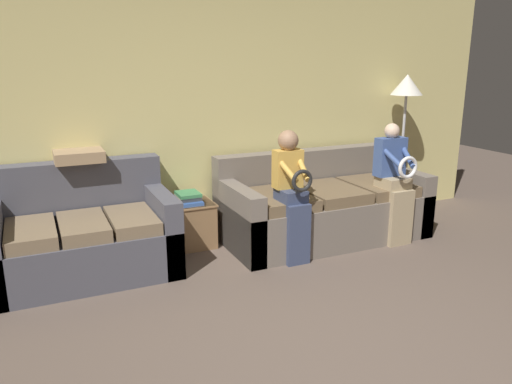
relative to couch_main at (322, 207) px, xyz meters
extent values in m
cube|color=#DBCC7F|center=(-1.14, 0.56, 0.95)|extent=(7.15, 0.06, 2.55)
cube|color=#70665B|center=(0.00, -0.04, -0.09)|extent=(2.11, 0.99, 0.46)
cube|color=#70665B|center=(0.00, 0.36, 0.34)|extent=(2.11, 0.20, 0.42)
cube|color=#70665B|center=(-0.97, -0.04, 0.01)|extent=(0.16, 0.99, 0.67)
cube|color=#70665B|center=(0.97, -0.04, 0.01)|extent=(0.16, 0.99, 0.67)
cube|color=brown|center=(-0.60, -0.14, 0.19)|extent=(0.56, 0.75, 0.11)
cube|color=brown|center=(0.00, -0.14, 0.19)|extent=(0.56, 0.75, 0.11)
cube|color=brown|center=(0.60, -0.14, 0.19)|extent=(0.56, 0.75, 0.11)
cube|color=#4C4C56|center=(-2.39, 0.03, -0.11)|extent=(1.53, 0.94, 0.42)
cube|color=#4C4C56|center=(-2.39, 0.41, 0.36)|extent=(1.53, 0.20, 0.53)
cube|color=#4C4C56|center=(-1.70, 0.03, 0.02)|extent=(0.16, 0.94, 0.68)
cube|color=#7A664C|center=(-2.79, -0.07, 0.15)|extent=(0.38, 0.70, 0.11)
cube|color=#7A664C|center=(-2.39, -0.07, 0.15)|extent=(0.38, 0.70, 0.11)
cube|color=#7A664C|center=(-1.98, -0.07, 0.15)|extent=(0.38, 0.70, 0.11)
cube|color=#384260|center=(-0.59, -0.53, -0.04)|extent=(0.22, 0.10, 0.57)
cube|color=#384260|center=(-0.59, -0.39, 0.30)|extent=(0.22, 0.28, 0.11)
cube|color=gold|center=(-0.59, -0.32, 0.53)|extent=(0.26, 0.14, 0.36)
sphere|color=#A37A5B|center=(-0.59, -0.32, 0.80)|extent=(0.19, 0.19, 0.19)
torus|color=black|center=(-0.59, -0.59, 0.48)|extent=(0.20, 0.04, 0.20)
cylinder|color=gold|center=(-0.67, -0.46, 0.56)|extent=(0.10, 0.30, 0.20)
cylinder|color=gold|center=(-0.51, -0.46, 0.56)|extent=(0.10, 0.30, 0.20)
cube|color=tan|center=(0.59, -0.53, -0.04)|extent=(0.27, 0.10, 0.57)
cube|color=tan|center=(0.59, -0.39, 0.30)|extent=(0.27, 0.28, 0.11)
cube|color=#3D5693|center=(0.59, -0.32, 0.55)|extent=(0.31, 0.14, 0.39)
sphere|color=beige|center=(0.59, -0.32, 0.81)|extent=(0.15, 0.15, 0.15)
torus|color=white|center=(0.59, -0.59, 0.49)|extent=(0.22, 0.04, 0.22)
cylinder|color=#3D5693|center=(0.49, -0.46, 0.58)|extent=(0.12, 0.31, 0.22)
cylinder|color=#3D5693|center=(0.69, -0.46, 0.58)|extent=(0.12, 0.31, 0.22)
cube|color=olive|center=(-1.35, 0.31, -0.10)|extent=(0.45, 0.39, 0.45)
cube|color=#9A724A|center=(-1.35, 0.31, 0.12)|extent=(0.47, 0.41, 0.02)
cube|color=#33569E|center=(-1.35, 0.30, 0.15)|extent=(0.22, 0.29, 0.03)
cube|color=gray|center=(-1.36, 0.32, 0.19)|extent=(0.22, 0.22, 0.04)
cube|color=#3D8451|center=(-1.36, 0.31, 0.22)|extent=(0.21, 0.25, 0.03)
cylinder|color=#2D2B28|center=(1.27, 0.29, -0.31)|extent=(0.26, 0.26, 0.02)
cylinder|color=#B7B7BC|center=(1.27, 0.29, 0.40)|extent=(0.03, 0.03, 1.41)
cone|color=silver|center=(1.27, 0.29, 1.22)|extent=(0.36, 0.36, 0.23)
cube|color=#A38460|center=(-2.33, 0.41, 0.67)|extent=(0.42, 0.42, 0.10)
camera|label=1|loc=(-2.72, -4.27, 1.52)|focal=35.00mm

